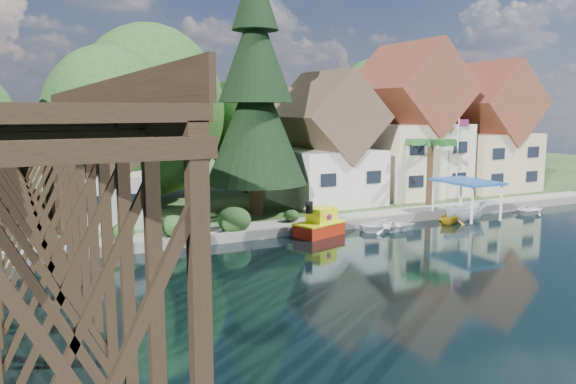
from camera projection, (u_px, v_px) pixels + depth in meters
name	position (u px, v px, depth m)	size (l,w,h in m)	color
ground	(363.00, 264.00, 30.56)	(140.00, 140.00, 0.00)	black
bank	(184.00, 184.00, 60.55)	(140.00, 52.00, 0.50)	#2A471C
seawall	(346.00, 225.00, 39.36)	(60.00, 0.40, 0.62)	slate
promenade	(360.00, 216.00, 41.36)	(50.00, 2.60, 0.06)	gray
trestle_bridge	(31.00, 172.00, 27.21)	(4.12, 44.18, 9.30)	black
house_left	(326.00, 148.00, 47.04)	(7.64, 8.64, 11.02)	silver
house_center	(408.00, 130.00, 51.30)	(8.65, 9.18, 13.89)	beige
house_right	(484.00, 135.00, 54.95)	(8.15, 8.64, 12.45)	#C2B48B
shed	(107.00, 177.00, 37.90)	(5.09, 5.40, 7.85)	silver
bg_trees	(236.00, 121.00, 48.69)	(49.90, 13.30, 10.57)	#382314
shrubs	(224.00, 220.00, 36.50)	(15.76, 2.47, 1.70)	#1B4117
conifer	(256.00, 93.00, 41.20)	(7.58, 7.58, 18.66)	#382314
palm_tree	(431.00, 144.00, 45.69)	(5.29, 5.29, 5.74)	#382314
flagpole	(459.00, 150.00, 48.26)	(1.11, 0.11, 7.06)	white
tugboat	(320.00, 224.00, 37.35)	(3.83, 2.85, 2.48)	red
boat_white_a	(389.00, 224.00, 38.93)	(2.86, 4.01, 0.83)	white
boat_canopy	(466.00, 204.00, 41.98)	(3.94, 4.94, 3.10)	white
boat_yellow	(450.00, 214.00, 41.25)	(2.21, 2.56, 1.35)	gold
boat_white_b	(532.00, 208.00, 45.55)	(2.49, 3.49, 0.72)	silver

